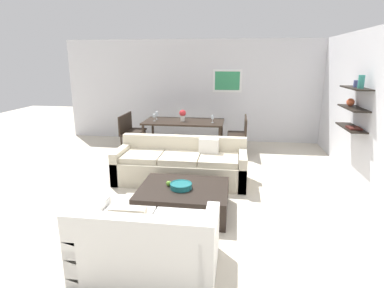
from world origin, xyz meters
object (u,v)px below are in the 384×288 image
apple_on_coffee_table (169,183)px  dining_chair_right_far (240,131)px  centerpiece_vase (183,114)px  loveseat_white (147,244)px  sofa_beige (181,166)px  wine_glass_left_far (157,114)px  decorative_bowl (181,186)px  dining_table (184,124)px  wine_glass_left_near (154,116)px  coffee_table (184,199)px  wine_glass_right_near (213,117)px  dining_chair_right_near (240,135)px  dining_chair_left_far (133,127)px  dining_chair_left_near (127,131)px

apple_on_coffee_table → dining_chair_right_far: size_ratio=0.09×
centerpiece_vase → loveseat_white: bearing=-85.0°
sofa_beige → wine_glass_left_far: size_ratio=12.69×
decorative_bowl → dining_table: (-0.50, 3.22, 0.26)m
wine_glass_left_near → wine_glass_left_far: bearing=90.0°
coffee_table → wine_glass_right_near: (0.17, 3.06, 0.68)m
centerpiece_vase → dining_chair_right_far: bearing=10.2°
coffee_table → dining_chair_right_near: 3.09m
coffee_table → wine_glass_left_near: 3.36m
apple_on_coffee_table → dining_chair_right_far: (1.06, 3.37, 0.09)m
sofa_beige → dining_chair_left_far: dining_chair_left_far is taller
dining_chair_left_far → centerpiece_vase: bearing=-10.6°
sofa_beige → dining_chair_left_near: bearing=133.1°
decorative_bowl → dining_table: bearing=98.8°
dining_chair_left_near → dining_table: bearing=9.1°
apple_on_coffee_table → wine_glass_left_far: bearing=107.0°
apple_on_coffee_table → dining_chair_left_near: (-1.66, 2.93, 0.09)m
wine_glass_left_near → dining_chair_right_far: bearing=9.3°
sofa_beige → loveseat_white: 2.57m
dining_table → dining_chair_left_far: bearing=170.9°
dining_chair_right_near → wine_glass_left_far: wine_glass_left_far is taller
dining_chair_right_far → dining_chair_left_near: 2.75m
dining_chair_left_far → wine_glass_right_near: wine_glass_right_near is taller
apple_on_coffee_table → wine_glass_right_near: size_ratio=0.45×
loveseat_white → coffee_table: 1.37m
wine_glass_left_far → wine_glass_left_near: bearing=-90.0°
dining_table → dining_chair_right_far: dining_chair_right_far is taller
coffee_table → apple_on_coffee_table: 0.32m
dining_table → centerpiece_vase: centerpiece_vase is taller
sofa_beige → dining_chair_right_near: size_ratio=2.69×
dining_chair_left_near → wine_glass_left_far: wine_glass_left_far is taller
apple_on_coffee_table → dining_chair_right_far: bearing=72.6°
apple_on_coffee_table → wine_glass_left_near: wine_glass_left_near is taller
dining_chair_right_far → wine_glass_left_far: wine_glass_left_far is taller
dining_table → dining_chair_left_far: size_ratio=2.16×
centerpiece_vase → wine_glass_left_far: bearing=167.4°
coffee_table → sofa_beige: bearing=101.5°
dining_chair_left_far → centerpiece_vase: centerpiece_vase is taller
loveseat_white → dining_table: loveseat_white is taller
dining_table → apple_on_coffee_table: bearing=-84.5°
dining_chair_left_far → wine_glass_left_near: wine_glass_left_near is taller
apple_on_coffee_table → wine_glass_left_near: size_ratio=0.45×
decorative_bowl → dining_table: dining_table is taller
loveseat_white → decorative_bowl: 1.33m
dining_table → dining_chair_left_near: bearing=-170.9°
dining_chair_right_far → dining_chair_left_far: 2.72m
dining_chair_right_far → wine_glass_left_far: size_ratio=4.72×
sofa_beige → dining_table: size_ratio=1.24×
apple_on_coffee_table → wine_glass_right_near: wine_glass_right_near is taller
dining_chair_left_near → wine_glass_right_near: (2.06, 0.10, 0.37)m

